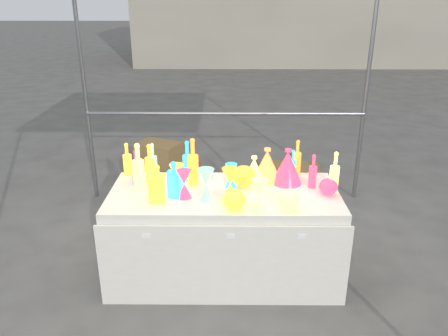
{
  "coord_description": "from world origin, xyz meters",
  "views": [
    {
      "loc": [
        0.02,
        -3.12,
        2.18
      ],
      "look_at": [
        0.0,
        0.0,
        0.95
      ],
      "focal_mm": 35.0,
      "sensor_mm": 36.0,
      "label": 1
    }
  ],
  "objects_px": {
    "cardboard_box_closed": "(159,157)",
    "bottle_0": "(127,159)",
    "display_table": "(224,234)",
    "hourglass_0": "(230,184)",
    "decanter_0": "(157,183)",
    "globe_0": "(235,201)"
  },
  "relations": [
    {
      "from": "display_table",
      "to": "hourglass_0",
      "type": "bearing_deg",
      "value": -69.97
    },
    {
      "from": "cardboard_box_closed",
      "to": "globe_0",
      "type": "bearing_deg",
      "value": -47.08
    },
    {
      "from": "cardboard_box_closed",
      "to": "bottle_0",
      "type": "height_order",
      "value": "bottle_0"
    },
    {
      "from": "bottle_0",
      "to": "globe_0",
      "type": "height_order",
      "value": "bottle_0"
    },
    {
      "from": "cardboard_box_closed",
      "to": "decanter_0",
      "type": "distance_m",
      "value": 2.6
    },
    {
      "from": "decanter_0",
      "to": "bottle_0",
      "type": "bearing_deg",
      "value": 122.06
    },
    {
      "from": "bottle_0",
      "to": "display_table",
      "type": "bearing_deg",
      "value": -23.51
    },
    {
      "from": "display_table",
      "to": "cardboard_box_closed",
      "type": "distance_m",
      "value": 2.48
    },
    {
      "from": "cardboard_box_closed",
      "to": "hourglass_0",
      "type": "relative_size",
      "value": 2.13
    },
    {
      "from": "cardboard_box_closed",
      "to": "bottle_0",
      "type": "bearing_deg",
      "value": -65.66
    },
    {
      "from": "display_table",
      "to": "bottle_0",
      "type": "relative_size",
      "value": 6.46
    },
    {
      "from": "cardboard_box_closed",
      "to": "bottle_0",
      "type": "xyz_separation_m",
      "value": [
        0.06,
        -1.95,
        0.7
      ]
    },
    {
      "from": "bottle_0",
      "to": "hourglass_0",
      "type": "xyz_separation_m",
      "value": [
        0.87,
        -0.49,
        -0.02
      ]
    },
    {
      "from": "display_table",
      "to": "bottle_0",
      "type": "height_order",
      "value": "bottle_0"
    },
    {
      "from": "bottle_0",
      "to": "globe_0",
      "type": "distance_m",
      "value": 1.12
    },
    {
      "from": "bottle_0",
      "to": "hourglass_0",
      "type": "height_order",
      "value": "bottle_0"
    },
    {
      "from": "hourglass_0",
      "to": "globe_0",
      "type": "xyz_separation_m",
      "value": [
        0.03,
        -0.17,
        -0.06
      ]
    },
    {
      "from": "display_table",
      "to": "hourglass_0",
      "type": "distance_m",
      "value": 0.52
    },
    {
      "from": "globe_0",
      "to": "display_table",
      "type": "bearing_deg",
      "value": 104.73
    },
    {
      "from": "cardboard_box_closed",
      "to": "globe_0",
      "type": "xyz_separation_m",
      "value": [
        0.96,
        -2.6,
        0.62
      ]
    },
    {
      "from": "bottle_0",
      "to": "hourglass_0",
      "type": "distance_m",
      "value": 1.0
    },
    {
      "from": "decanter_0",
      "to": "hourglass_0",
      "type": "xyz_separation_m",
      "value": [
        0.54,
        0.03,
        -0.02
      ]
    }
  ]
}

